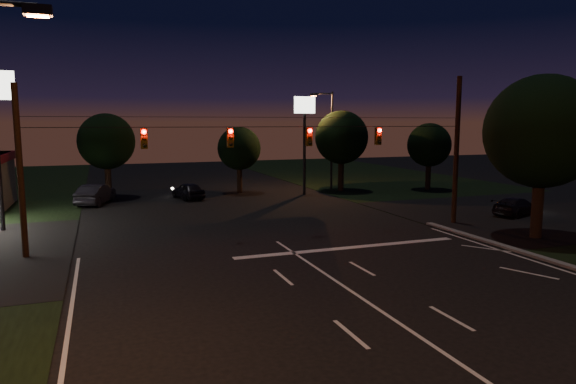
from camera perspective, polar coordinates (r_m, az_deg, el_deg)
name	(u,v)px	position (r m, az deg, el deg)	size (l,w,h in m)	color
ground	(443,353)	(15.26, 16.88, -16.73)	(140.00, 140.00, 0.00)	black
cross_street_right	(539,213)	(39.78, 26.12, -2.07)	(20.00, 16.00, 0.02)	black
stop_bar	(350,248)	(26.04, 6.87, -6.15)	(12.00, 0.50, 0.01)	silver
utility_pole_right	(453,223)	(33.71, 17.89, -3.29)	(0.30, 0.30, 9.00)	black
utility_pole_left	(26,257)	(26.95, -27.09, -6.50)	(0.28, 0.28, 8.00)	black
signal_span	(271,136)	(27.33, -1.93, 6.21)	(24.00, 0.40, 1.56)	black
pole_sign_right	(305,122)	(44.20, 1.85, 7.75)	(1.80, 0.30, 8.40)	black
street_light_right_far	(329,133)	(47.33, 4.59, 6.52)	(2.20, 0.35, 9.00)	black
tree_right_near	(540,133)	(30.58, 26.22, 5.91)	(6.00, 6.00, 8.76)	black
tree_far_b	(107,142)	(45.15, -19.50, 5.25)	(4.60, 4.60, 6.98)	black
tree_far_c	(239,149)	(45.64, -5.47, 4.78)	(3.80, 3.80, 5.86)	black
tree_far_d	(341,138)	(46.90, 5.91, 5.98)	(4.80, 4.80, 7.30)	black
tree_far_e	(429,145)	(49.28, 15.36, 5.01)	(4.00, 4.00, 6.18)	black
car_oncoming_a	(188,191)	(42.78, -11.04, 0.14)	(1.60, 3.99, 1.36)	black
car_oncoming_b	(96,194)	(41.91, -20.59, -0.24)	(1.64, 4.69, 1.55)	black
car_cross	(516,206)	(37.90, 24.04, -1.47)	(1.70, 4.19, 1.22)	black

